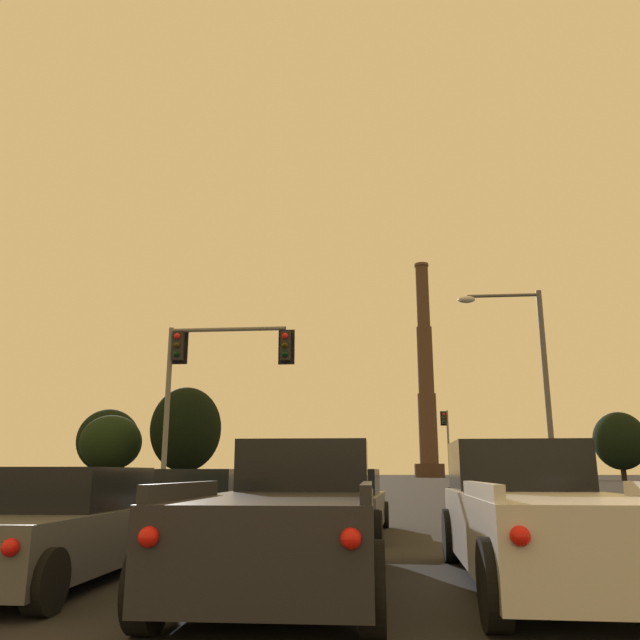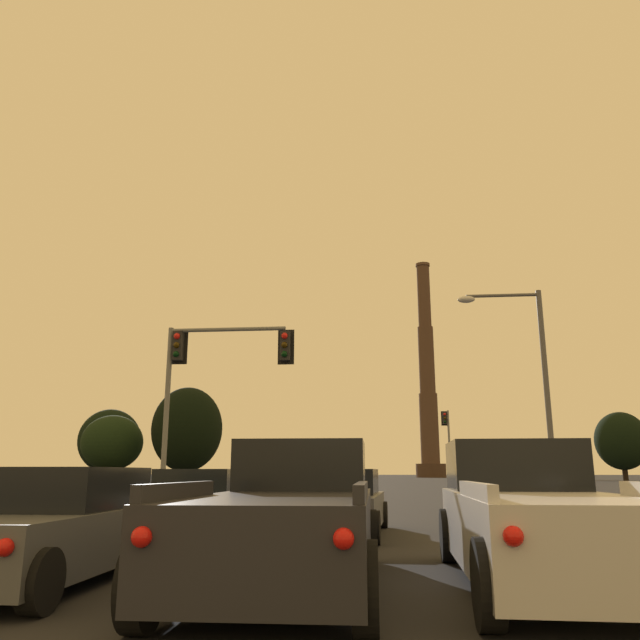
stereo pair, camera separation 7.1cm
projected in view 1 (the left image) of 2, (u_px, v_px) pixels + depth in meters
The scene contains 13 objects.
pickup_truck_center_lane_second at pixel (295, 517), 7.91m from camera, with size 2.23×5.52×1.82m.
pickup_truck_right_lane_second at pixel (540, 517), 7.94m from camera, with size 2.30×5.55×1.82m.
sedan_left_lane_front at pixel (200, 504), 13.87m from camera, with size 2.13×4.76×1.43m.
sedan_left_lane_second at pixel (58, 527), 8.15m from camera, with size 2.07×4.74×1.43m.
sedan_center_lane_front at pixel (342, 504), 14.08m from camera, with size 2.18×4.77×1.43m.
traffic_light_far_right at pixel (447, 437), 53.82m from camera, with size 0.78×0.50×6.57m.
traffic_light_overhead_left at pixel (209, 370), 21.88m from camera, with size 4.64×0.50×6.39m.
street_lamp at pixel (531, 371), 22.44m from camera, with size 3.06×0.36×7.90m.
smokestack at pixel (426, 390), 155.97m from camera, with size 7.28×7.28×54.50m.
treeline_left_mid at pixel (186, 429), 91.05m from camera, with size 10.31×9.28×13.55m.
treeline_center_left at pixel (620, 441), 93.32m from camera, with size 7.72×6.95×10.15m.
treeline_center_right at pixel (111, 443), 93.39m from camera, with size 9.19×8.27×9.69m.
treeline_far_left at pixel (108, 441), 100.53m from camera, with size 9.97×8.97×11.30m.
Camera 1 is at (1.04, 0.08, 1.37)m, focal length 35.00 mm.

